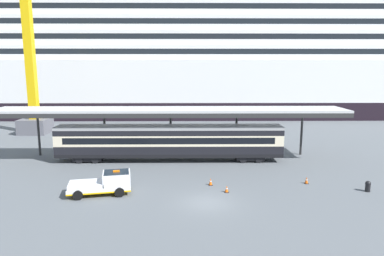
% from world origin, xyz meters
% --- Properties ---
extents(ground_plane, '(400.00, 400.00, 0.00)m').
position_xyz_m(ground_plane, '(0.00, 0.00, 0.00)').
color(ground_plane, '#575C61').
extents(cruise_ship, '(152.52, 27.90, 38.75)m').
position_xyz_m(cruise_ship, '(16.95, 56.63, 13.35)').
color(cruise_ship, black).
rests_on(cruise_ship, ground).
extents(platform_canopy, '(40.18, 5.09, 6.02)m').
position_xyz_m(platform_canopy, '(-3.62, 13.16, 5.75)').
color(platform_canopy, '#BEBEBE').
rests_on(platform_canopy, ground).
extents(train_carriage, '(25.67, 2.81, 4.11)m').
position_xyz_m(train_carriage, '(-3.62, 12.73, 2.32)').
color(train_carriage, black).
rests_on(train_carriage, ground).
extents(service_truck, '(5.49, 2.99, 2.02)m').
position_xyz_m(service_truck, '(-8.53, 2.06, 0.99)').
color(service_truck, white).
rests_on(service_truck, ground).
extents(traffic_cone_near, '(0.36, 0.36, 0.60)m').
position_xyz_m(traffic_cone_near, '(1.84, 2.28, 0.29)').
color(traffic_cone_near, black).
rests_on(traffic_cone_near, ground).
extents(traffic_cone_mid, '(0.36, 0.36, 0.66)m').
position_xyz_m(traffic_cone_mid, '(0.56, 4.14, 0.33)').
color(traffic_cone_mid, black).
rests_on(traffic_cone_mid, ground).
extents(traffic_cone_far, '(0.36, 0.36, 0.64)m').
position_xyz_m(traffic_cone_far, '(9.52, 4.48, 0.31)').
color(traffic_cone_far, black).
rests_on(traffic_cone_far, ground).
extents(dockside_crane, '(16.85, 4.40, 60.91)m').
position_xyz_m(dockside_crane, '(-25.71, 29.96, 19.87)').
color(dockside_crane, '#595960').
rests_on(dockside_crane, ground).
extents(quay_bollard, '(0.48, 0.48, 0.96)m').
position_xyz_m(quay_bollard, '(14.15, 2.34, 0.52)').
color(quay_bollard, black).
rests_on(quay_bollard, ground).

